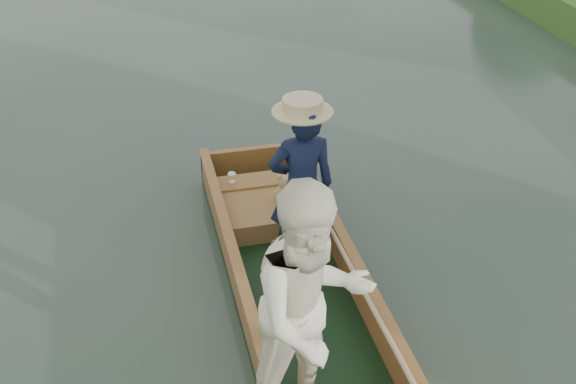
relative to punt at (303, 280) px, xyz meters
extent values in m
plane|color=#283D30|center=(0.10, 0.33, -0.73)|extent=(120.00, 120.00, 0.00)
cube|color=black|center=(0.10, 0.33, -0.69)|extent=(1.10, 5.00, 0.08)
cube|color=brown|center=(-0.41, 0.33, -0.49)|extent=(0.08, 5.00, 0.32)
cube|color=brown|center=(0.61, 0.33, -0.49)|extent=(0.08, 5.00, 0.32)
cube|color=brown|center=(0.10, 2.79, -0.49)|extent=(1.10, 0.08, 0.32)
cube|color=brown|center=(-0.41, 0.33, -0.31)|extent=(0.10, 5.00, 0.04)
cube|color=brown|center=(0.61, 0.33, -0.31)|extent=(0.10, 5.00, 0.04)
cube|color=brown|center=(0.10, 2.23, -0.43)|extent=(0.94, 0.30, 0.05)
imported|color=#131B3B|center=(0.25, 1.04, 0.18)|extent=(0.61, 0.41, 1.65)
cylinder|color=beige|center=(0.25, 1.04, 0.96)|extent=(0.52, 0.52, 0.12)
imported|color=white|center=(-0.14, -0.75, 0.34)|extent=(1.13, 0.98, 1.97)
cube|color=#9C6032|center=(0.00, 1.86, -0.54)|extent=(0.85, 0.90, 0.22)
sphere|color=tan|center=(0.26, 1.76, -0.32)|extent=(0.19, 0.19, 0.19)
sphere|color=tan|center=(0.26, 1.75, -0.18)|extent=(0.14, 0.14, 0.14)
sphere|color=tan|center=(0.21, 1.75, -0.12)|extent=(0.05, 0.05, 0.05)
sphere|color=tan|center=(0.32, 1.75, -0.12)|extent=(0.05, 0.05, 0.05)
sphere|color=tan|center=(0.26, 1.69, -0.19)|extent=(0.06, 0.06, 0.06)
sphere|color=tan|center=(0.18, 1.74, -0.29)|extent=(0.07, 0.07, 0.07)
sphere|color=tan|center=(0.35, 1.74, -0.29)|extent=(0.07, 0.07, 0.07)
sphere|color=tan|center=(0.22, 1.73, -0.40)|extent=(0.08, 0.08, 0.08)
sphere|color=tan|center=(0.31, 1.73, -0.40)|extent=(0.08, 0.08, 0.08)
cylinder|color=silver|center=(-0.19, 2.23, -0.40)|extent=(0.07, 0.07, 0.01)
cylinder|color=silver|center=(-0.19, 2.23, -0.36)|extent=(0.01, 0.01, 0.08)
ellipsoid|color=silver|center=(-0.19, 2.23, -0.30)|extent=(0.09, 0.09, 0.05)
cylinder|color=tan|center=(0.53, -0.02, -0.27)|extent=(0.04, 4.00, 0.18)
camera|label=1|loc=(-1.14, -4.23, 3.54)|focal=45.00mm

